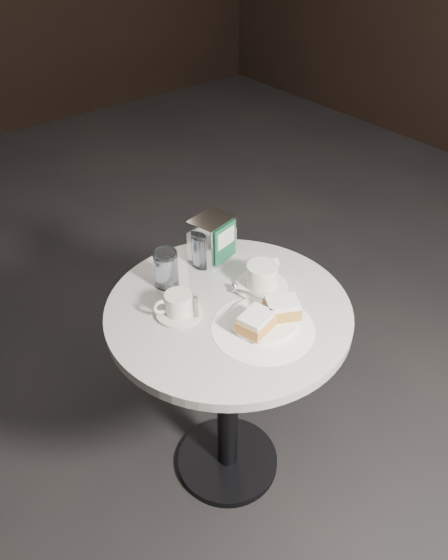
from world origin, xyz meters
The scene contains 9 objects.
ground centered at (0.00, 0.00, 0.00)m, with size 7.00×7.00×0.00m, color black.
cafe_table centered at (0.00, 0.00, 0.55)m, with size 0.70×0.70×0.74m.
sugar_spill centered at (0.02, -0.13, 0.75)m, with size 0.28×0.28×0.00m, color white.
beignet_plate centered at (0.04, -0.12, 0.77)m, with size 0.21×0.20×0.06m.
coffee_cup_left centered at (-0.13, 0.07, 0.77)m, with size 0.17×0.17×0.07m.
coffee_cup_right centered at (0.13, 0.01, 0.78)m, with size 0.19×0.19×0.08m.
water_glass_left centered at (-0.07, 0.20, 0.80)m, with size 0.07×0.07×0.12m.
water_glass_right centered at (0.07, 0.21, 0.80)m, with size 0.09×0.09×0.12m.
napkin_dispenser centered at (0.11, 0.22, 0.82)m, with size 0.14×0.13×0.14m.
Camera 1 is at (-0.75, -0.91, 1.74)m, focal length 35.00 mm.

